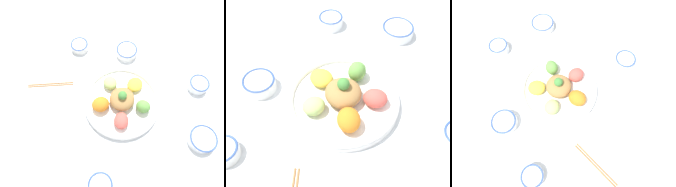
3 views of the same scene
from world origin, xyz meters
The scene contains 5 objects.
ground_plane centered at (0.00, 0.00, 0.00)m, with size 2.40×2.40×0.00m, color white.
salad_platter centered at (0.04, 0.03, 0.03)m, with size 0.34×0.34×0.11m.
sauce_bowl_red centered at (0.13, 0.39, 0.02)m, with size 0.11×0.11×0.04m.
rice_bowl_blue centered at (-0.12, 0.36, 0.02)m, with size 0.09×0.09×0.04m.
sauce_bowl_dark centered at (-0.23, 0.00, 0.02)m, with size 0.10×0.10×0.04m.
Camera 2 is at (0.21, -0.51, 0.79)m, focal length 50.00 mm.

